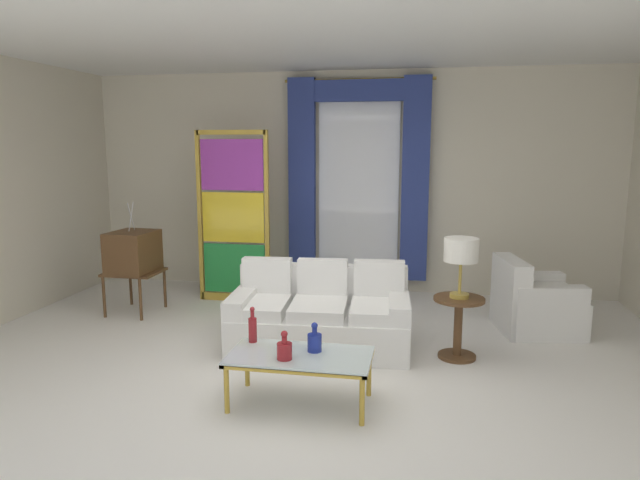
# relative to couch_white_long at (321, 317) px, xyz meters

# --- Properties ---
(ground_plane) EXTENTS (16.00, 16.00, 0.00)m
(ground_plane) POSITION_rel_couch_white_long_xyz_m (-0.07, -0.67, -0.30)
(ground_plane) COLOR white
(wall_rear) EXTENTS (8.00, 0.12, 3.00)m
(wall_rear) POSITION_rel_couch_white_long_xyz_m (-0.07, 2.39, 1.20)
(wall_rear) COLOR beige
(wall_rear) RESTS_ON ground
(ceiling_slab) EXTENTS (8.00, 7.60, 0.04)m
(ceiling_slab) POSITION_rel_couch_white_long_xyz_m (-0.07, 0.13, 2.72)
(ceiling_slab) COLOR white
(curtained_window) EXTENTS (2.00, 0.17, 2.70)m
(curtained_window) POSITION_rel_couch_white_long_xyz_m (0.10, 2.23, 1.44)
(curtained_window) COLOR white
(curtained_window) RESTS_ON ground
(couch_white_long) EXTENTS (1.82, 1.04, 0.86)m
(couch_white_long) POSITION_rel_couch_white_long_xyz_m (0.00, 0.00, 0.00)
(couch_white_long) COLOR white
(couch_white_long) RESTS_ON ground
(coffee_table) EXTENTS (1.11, 0.58, 0.41)m
(coffee_table) POSITION_rel_couch_white_long_xyz_m (0.08, -1.31, 0.06)
(coffee_table) COLOR silver
(coffee_table) RESTS_ON ground
(bottle_blue_decanter) EXTENTS (0.12, 0.12, 0.23)m
(bottle_blue_decanter) POSITION_rel_couch_white_long_xyz_m (-0.01, -1.43, 0.18)
(bottle_blue_decanter) COLOR maroon
(bottle_blue_decanter) RESTS_ON coffee_table
(bottle_crystal_tall) EXTENTS (0.07, 0.07, 0.30)m
(bottle_crystal_tall) POSITION_rel_couch_white_long_xyz_m (-0.36, -1.11, 0.22)
(bottle_crystal_tall) COLOR maroon
(bottle_crystal_tall) RESTS_ON coffee_table
(bottle_amber_squat) EXTENTS (0.11, 0.11, 0.24)m
(bottle_amber_squat) POSITION_rel_couch_white_long_xyz_m (0.18, -1.23, 0.19)
(bottle_amber_squat) COLOR navy
(bottle_amber_squat) RESTS_ON coffee_table
(vintage_tv) EXTENTS (0.62, 0.62, 1.35)m
(vintage_tv) POSITION_rel_couch_white_long_xyz_m (-2.43, 0.72, 0.42)
(vintage_tv) COLOR brown
(vintage_tv) RESTS_ON ground
(armchair_white) EXTENTS (0.94, 0.93, 0.80)m
(armchair_white) POSITION_rel_couch_white_long_xyz_m (2.19, 0.90, -0.02)
(armchair_white) COLOR white
(armchair_white) RESTS_ON ground
(stained_glass_divider) EXTENTS (0.95, 0.05, 2.20)m
(stained_glass_divider) POSITION_rel_couch_white_long_xyz_m (-1.41, 1.43, 0.75)
(stained_glass_divider) COLOR gold
(stained_glass_divider) RESTS_ON ground
(peacock_figurine) EXTENTS (0.44, 0.60, 0.50)m
(peacock_figurine) POSITION_rel_couch_white_long_xyz_m (-0.86, 1.05, -0.08)
(peacock_figurine) COLOR beige
(peacock_figurine) RESTS_ON ground
(round_side_table) EXTENTS (0.48, 0.48, 0.59)m
(round_side_table) POSITION_rel_couch_white_long_xyz_m (1.35, -0.08, 0.05)
(round_side_table) COLOR brown
(round_side_table) RESTS_ON ground
(table_lamp_brass) EXTENTS (0.32, 0.32, 0.57)m
(table_lamp_brass) POSITION_rel_couch_white_long_xyz_m (1.35, -0.08, 0.72)
(table_lamp_brass) COLOR #B29338
(table_lamp_brass) RESTS_ON round_side_table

